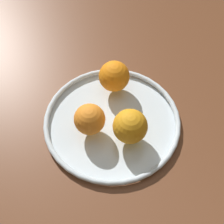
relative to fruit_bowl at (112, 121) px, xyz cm
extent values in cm
cube|color=brown|center=(0.00, 0.00, -2.92)|extent=(143.55, 143.55, 4.00)
cylinder|color=silver|center=(0.00, 0.00, -0.62)|extent=(31.29, 31.29, 0.60)
torus|color=silver|center=(0.00, 0.00, 0.28)|extent=(32.60, 32.60, 1.20)
sphere|color=orange|center=(-5.95, -0.11, 4.78)|extent=(7.80, 7.80, 7.80)
sphere|color=orange|center=(1.60, 5.30, 4.46)|extent=(7.15, 7.15, 7.15)
sphere|color=orange|center=(7.10, -7.12, 4.70)|extent=(7.63, 7.63, 7.63)
camera|label=1|loc=(-31.35, 28.22, 65.33)|focal=52.25mm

